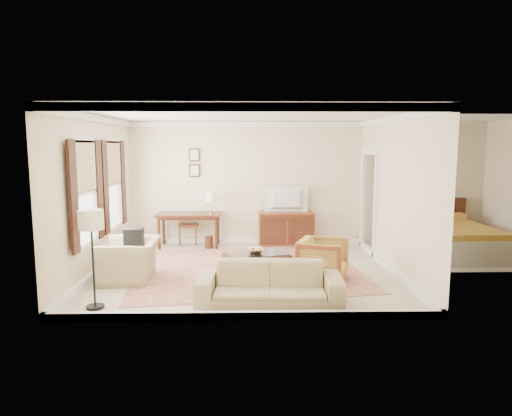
{
  "coord_description": "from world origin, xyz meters",
  "views": [
    {
      "loc": [
        0.03,
        -8.37,
        2.35
      ],
      "look_at": [
        0.2,
        0.3,
        1.15
      ],
      "focal_mm": 32.0,
      "sensor_mm": 36.0,
      "label": 1
    }
  ],
  "objects_px": {
    "writing_desk": "(189,218)",
    "coffee_table": "(257,259)",
    "tv": "(287,191)",
    "striped_armchair": "(323,258)",
    "sofa": "(269,277)",
    "sideboard": "(286,228)",
    "club_armchair": "(130,253)"
  },
  "relations": [
    {
      "from": "tv",
      "to": "sideboard",
      "type": "bearing_deg",
      "value": -90.0
    },
    {
      "from": "sideboard",
      "to": "tv",
      "type": "xyz_separation_m",
      "value": [
        0.0,
        -0.02,
        0.89
      ]
    },
    {
      "from": "striped_armchair",
      "to": "tv",
      "type": "bearing_deg",
      "value": 28.86
    },
    {
      "from": "tv",
      "to": "club_armchair",
      "type": "xyz_separation_m",
      "value": [
        -2.98,
        -2.75,
        -0.81
      ]
    },
    {
      "from": "writing_desk",
      "to": "sideboard",
      "type": "xyz_separation_m",
      "value": [
        2.27,
        0.18,
        -0.29
      ]
    },
    {
      "from": "sofa",
      "to": "tv",
      "type": "bearing_deg",
      "value": 84.44
    },
    {
      "from": "sideboard",
      "to": "club_armchair",
      "type": "xyz_separation_m",
      "value": [
        -2.98,
        -2.77,
        0.08
      ]
    },
    {
      "from": "coffee_table",
      "to": "tv",
      "type": "bearing_deg",
      "value": 74.64
    },
    {
      "from": "sofa",
      "to": "striped_armchair",
      "type": "bearing_deg",
      "value": 53.49
    },
    {
      "from": "club_armchair",
      "to": "coffee_table",
      "type": "bearing_deg",
      "value": 87.85
    },
    {
      "from": "writing_desk",
      "to": "tv",
      "type": "relative_size",
      "value": 1.48
    },
    {
      "from": "tv",
      "to": "sofa",
      "type": "bearing_deg",
      "value": 81.66
    },
    {
      "from": "tv",
      "to": "striped_armchair",
      "type": "bearing_deg",
      "value": 97.92
    },
    {
      "from": "writing_desk",
      "to": "coffee_table",
      "type": "bearing_deg",
      "value": -59.7
    },
    {
      "from": "striped_armchair",
      "to": "writing_desk",
      "type": "bearing_deg",
      "value": 65.66
    },
    {
      "from": "striped_armchair",
      "to": "club_armchair",
      "type": "relative_size",
      "value": 0.74
    },
    {
      "from": "striped_armchair",
      "to": "sofa",
      "type": "relative_size",
      "value": 0.38
    },
    {
      "from": "sideboard",
      "to": "club_armchair",
      "type": "relative_size",
      "value": 1.18
    },
    {
      "from": "striped_armchair",
      "to": "sofa",
      "type": "bearing_deg",
      "value": 161.66
    },
    {
      "from": "sofa",
      "to": "club_armchair",
      "type": "bearing_deg",
      "value": 153.81
    },
    {
      "from": "sideboard",
      "to": "sofa",
      "type": "height_order",
      "value": "sofa"
    },
    {
      "from": "club_armchair",
      "to": "sofa",
      "type": "height_order",
      "value": "club_armchair"
    },
    {
      "from": "writing_desk",
      "to": "club_armchair",
      "type": "height_order",
      "value": "club_armchair"
    },
    {
      "from": "coffee_table",
      "to": "club_armchair",
      "type": "distance_m",
      "value": 2.23
    },
    {
      "from": "writing_desk",
      "to": "tv",
      "type": "height_order",
      "value": "tv"
    },
    {
      "from": "tv",
      "to": "club_armchair",
      "type": "distance_m",
      "value": 4.13
    },
    {
      "from": "tv",
      "to": "coffee_table",
      "type": "distance_m",
      "value": 3.0
    },
    {
      "from": "sideboard",
      "to": "sofa",
      "type": "xyz_separation_m",
      "value": [
        -0.6,
        -4.09,
        0.02
      ]
    },
    {
      "from": "writing_desk",
      "to": "sofa",
      "type": "bearing_deg",
      "value": -66.85
    },
    {
      "from": "coffee_table",
      "to": "striped_armchair",
      "type": "distance_m",
      "value": 1.16
    },
    {
      "from": "writing_desk",
      "to": "sofa",
      "type": "relative_size",
      "value": 0.68
    },
    {
      "from": "writing_desk",
      "to": "sideboard",
      "type": "height_order",
      "value": "same"
    }
  ]
}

